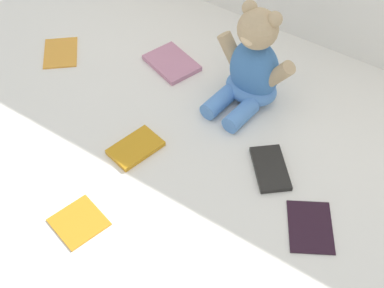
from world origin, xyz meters
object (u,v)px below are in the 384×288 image
at_px(book_case_0, 136,148).
at_px(book_case_3, 172,63).
at_px(book_case_7, 79,222).
at_px(book_case_6, 310,226).
at_px(book_case_2, 270,168).
at_px(book_case_1, 60,52).
at_px(teddy_bear, 252,68).

height_order(book_case_0, book_case_3, book_case_3).
relative_size(book_case_3, book_case_7, 1.39).
distance_m(book_case_0, book_case_6, 0.42).
distance_m(book_case_2, book_case_6, 0.16).
height_order(book_case_3, book_case_7, book_case_3).
height_order(book_case_2, book_case_6, book_case_2).
xyz_separation_m(book_case_1, book_case_2, (0.66, -0.04, 0.00)).
bearing_deg(book_case_1, book_case_6, -49.88).
xyz_separation_m(book_case_0, book_case_6, (0.42, 0.03, -0.00)).
height_order(teddy_bear, book_case_2, teddy_bear).
bearing_deg(book_case_0, book_case_2, -144.15).
bearing_deg(teddy_bear, book_case_0, -107.87).
bearing_deg(teddy_bear, book_case_6, -35.81).
xyz_separation_m(book_case_1, book_case_3, (0.28, 0.13, 0.00)).
xyz_separation_m(teddy_bear, book_case_0, (-0.13, -0.29, -0.09)).
bearing_deg(book_case_1, teddy_bear, -26.11).
bearing_deg(book_case_7, book_case_6, -42.37).
relative_size(book_case_2, book_case_6, 1.01).
distance_m(book_case_2, book_case_3, 0.42).
distance_m(teddy_bear, book_case_1, 0.53).
bearing_deg(book_case_7, book_case_2, -22.27).
xyz_separation_m(book_case_2, book_case_7, (-0.26, -0.34, -0.00)).
bearing_deg(book_case_3, book_case_7, 32.54).
relative_size(book_case_2, book_case_7, 1.28).
height_order(teddy_bear, book_case_7, teddy_bear).
bearing_deg(book_case_1, book_case_2, -44.42).
relative_size(teddy_bear, book_case_3, 1.91).
distance_m(book_case_0, book_case_1, 0.41).
height_order(teddy_bear, book_case_1, teddy_bear).
distance_m(book_case_1, book_case_2, 0.66).
bearing_deg(book_case_7, book_case_1, 62.06).
height_order(book_case_0, book_case_1, book_case_0).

